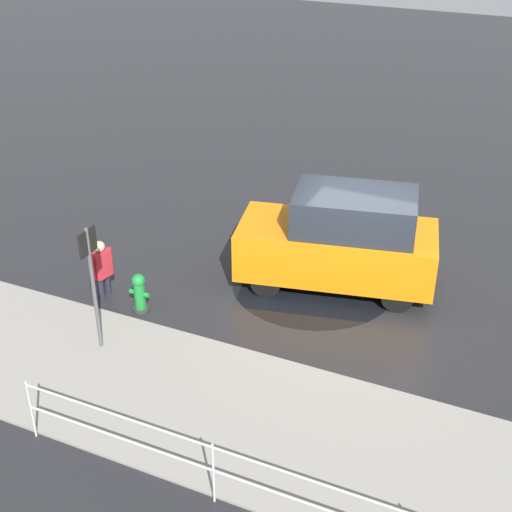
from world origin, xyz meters
name	(u,v)px	position (x,y,z in m)	size (l,w,h in m)	color
ground_plane	(357,294)	(0.00, 0.00, 0.00)	(60.00, 60.00, 0.00)	black
kerb_strip	(276,427)	(0.00, 4.20, 0.02)	(24.00, 3.20, 0.04)	gray
moving_hatchback	(341,240)	(0.47, -0.22, 1.03)	(4.17, 2.48, 2.06)	orange
fire_hydrant	(139,293)	(3.66, 2.27, 0.40)	(0.42, 0.31, 0.80)	#197A2D
pedestrian	(102,266)	(4.60, 2.10, 0.68)	(0.30, 0.56, 1.22)	#B2262D
metal_railing	(322,499)	(-1.30, 5.85, 0.74)	(9.18, 0.04, 1.05)	#B7BABF
sign_post	(92,272)	(3.66, 3.58, 1.58)	(0.07, 0.44, 2.40)	#4C4C51
puddle_patch	(313,283)	(0.95, -0.03, 0.00)	(3.35, 3.35, 0.01)	black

